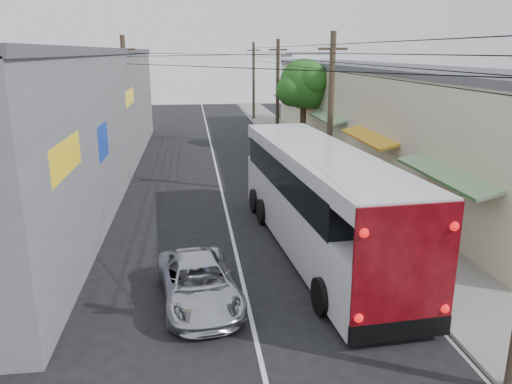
% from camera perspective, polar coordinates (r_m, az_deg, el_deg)
% --- Properties ---
extents(ground, '(120.00, 120.00, 0.00)m').
position_cam_1_polar(ground, '(12.70, 0.41, -18.16)').
color(ground, black).
rests_on(ground, ground).
extents(sidewalk, '(3.00, 80.00, 0.12)m').
position_cam_1_polar(sidewalk, '(32.23, 7.10, 3.06)').
color(sidewalk, slate).
rests_on(sidewalk, ground).
extents(building_right, '(7.09, 40.00, 6.25)m').
position_cam_1_polar(building_right, '(34.96, 13.69, 8.87)').
color(building_right, beige).
rests_on(building_right, ground).
extents(building_left, '(7.20, 36.00, 7.25)m').
position_cam_1_polar(building_left, '(29.50, -21.37, 8.02)').
color(building_left, gray).
rests_on(building_left, ground).
extents(utility_poles, '(11.80, 45.28, 8.00)m').
position_cam_1_polar(utility_poles, '(31.24, 1.10, 10.34)').
color(utility_poles, '#473828').
rests_on(utility_poles, ground).
extents(street_tree, '(4.40, 4.00, 6.60)m').
position_cam_1_polar(street_tree, '(37.47, 5.60, 12.01)').
color(street_tree, '#3F2B19').
rests_on(street_tree, ground).
extents(coach_bus, '(3.78, 13.26, 3.78)m').
position_cam_1_polar(coach_bus, '(18.22, 7.02, -0.71)').
color(coach_bus, silver).
rests_on(coach_bus, ground).
extents(jeepney, '(2.69, 4.80, 1.27)m').
position_cam_1_polar(jeepney, '(14.75, -6.58, -10.29)').
color(jeepney, silver).
rests_on(jeepney, ground).
extents(parked_suv, '(2.54, 5.55, 1.57)m').
position_cam_1_polar(parked_suv, '(29.48, 3.06, 3.42)').
color(parked_suv, gray).
rests_on(parked_suv, ground).
extents(parked_car_mid, '(2.11, 4.63, 1.54)m').
position_cam_1_polar(parked_car_mid, '(33.10, 3.31, 4.75)').
color(parked_car_mid, '#26252A').
rests_on(parked_car_mid, ground).
extents(parked_car_far, '(1.52, 3.94, 1.28)m').
position_cam_1_polar(parked_car_far, '(38.47, 1.79, 6.13)').
color(parked_car_far, black).
rests_on(parked_car_far, ground).
extents(pedestrian_near, '(0.62, 0.43, 1.63)m').
position_cam_1_polar(pedestrian_near, '(21.46, 17.56, -1.64)').
color(pedestrian_near, '#CC6C9E').
rests_on(pedestrian_near, sidewalk).
extents(pedestrian_far, '(0.95, 0.81, 1.68)m').
position_cam_1_polar(pedestrian_far, '(29.66, 10.58, 3.59)').
color(pedestrian_far, '#9BBDE1').
rests_on(pedestrian_far, sidewalk).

